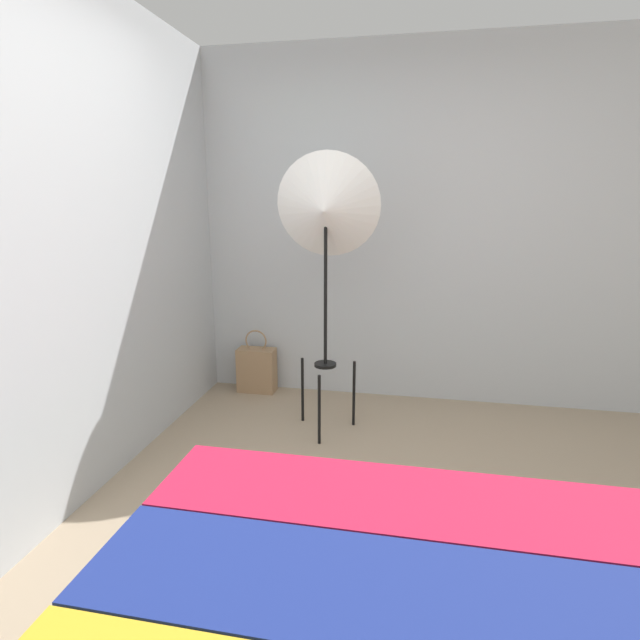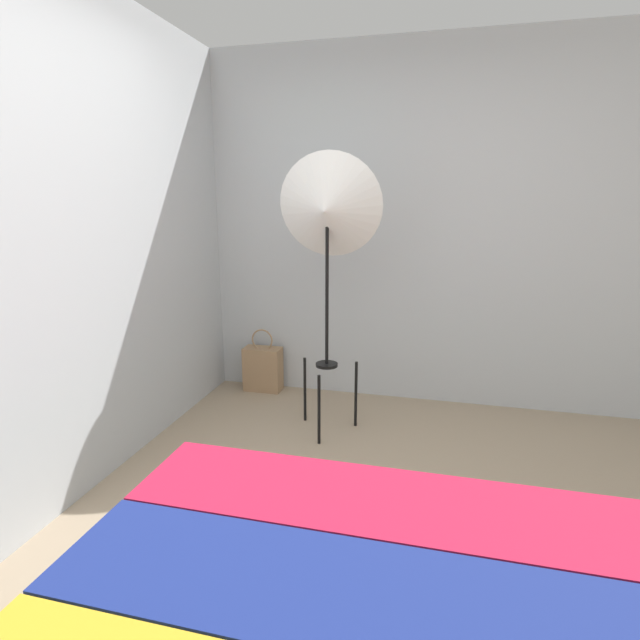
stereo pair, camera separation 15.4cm
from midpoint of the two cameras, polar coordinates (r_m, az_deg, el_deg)
The scene contains 5 objects.
ground_plane at distance 2.28m, azimuth 3.23°, elevation -28.07°, with size 14.00×14.00×0.00m, color gray.
wall_back at distance 3.77m, azimuth 7.91°, elevation 10.23°, with size 8.00×0.05×2.60m.
wall_side_left at distance 3.20m, azimuth -21.81°, elevation 8.81°, with size 0.05×8.00×2.60m.
photo_umbrella at distance 3.11m, azimuth -0.79°, elevation 12.36°, with size 0.66×0.37×1.80m.
tote_bag at distance 4.07m, azimuth -8.31°, elevation -5.61°, with size 0.30×0.15×0.51m.
Camera 1 is at (0.14, -1.71, 1.52)m, focal length 28.00 mm.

